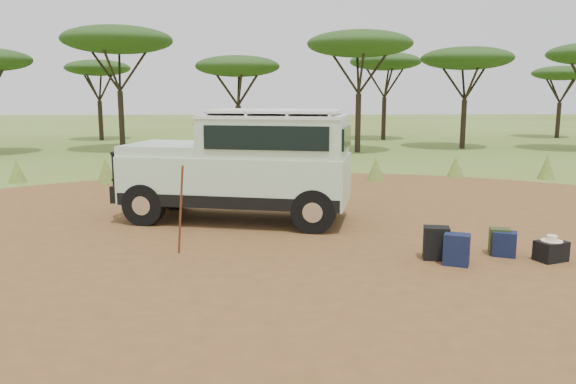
{
  "coord_description": "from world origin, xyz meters",
  "views": [
    {
      "loc": [
        -0.9,
        -10.29,
        2.92
      ],
      "look_at": [
        -0.36,
        0.62,
        1.0
      ],
      "focal_mm": 35.0,
      "sensor_mm": 36.0,
      "label": 1
    }
  ],
  "objects_px": {
    "walking_staff": "(181,210)",
    "duffel_navy": "(504,244)",
    "hard_case": "(551,251)",
    "backpack_olive": "(499,242)",
    "backpack_black": "(436,243)",
    "backpack_navy": "(457,250)",
    "safari_vehicle": "(245,168)"
  },
  "relations": [
    {
      "from": "safari_vehicle",
      "to": "hard_case",
      "type": "distance_m",
      "value": 6.59
    },
    {
      "from": "safari_vehicle",
      "to": "hard_case",
      "type": "relative_size",
      "value": 10.92
    },
    {
      "from": "backpack_olive",
      "to": "duffel_navy",
      "type": "height_order",
      "value": "backpack_olive"
    },
    {
      "from": "backpack_navy",
      "to": "backpack_olive",
      "type": "bearing_deg",
      "value": 55.83
    },
    {
      "from": "backpack_black",
      "to": "safari_vehicle",
      "type": "bearing_deg",
      "value": 148.21
    },
    {
      "from": "backpack_olive",
      "to": "duffel_navy",
      "type": "bearing_deg",
      "value": -51.93
    },
    {
      "from": "safari_vehicle",
      "to": "walking_staff",
      "type": "xyz_separation_m",
      "value": [
        -1.09,
        -2.84,
        -0.4
      ]
    },
    {
      "from": "safari_vehicle",
      "to": "backpack_navy",
      "type": "xyz_separation_m",
      "value": [
        3.72,
        -3.68,
        -0.96
      ]
    },
    {
      "from": "backpack_navy",
      "to": "backpack_olive",
      "type": "xyz_separation_m",
      "value": [
        1.01,
        0.6,
        -0.03
      ]
    },
    {
      "from": "safari_vehicle",
      "to": "hard_case",
      "type": "height_order",
      "value": "safari_vehicle"
    },
    {
      "from": "walking_staff",
      "to": "backpack_black",
      "type": "xyz_separation_m",
      "value": [
        4.56,
        -0.49,
        -0.54
      ]
    },
    {
      "from": "walking_staff",
      "to": "duffel_navy",
      "type": "bearing_deg",
      "value": -35.26
    },
    {
      "from": "backpack_black",
      "to": "backpack_olive",
      "type": "bearing_deg",
      "value": 23.16
    },
    {
      "from": "walking_staff",
      "to": "backpack_black",
      "type": "relative_size",
      "value": 2.84
    },
    {
      "from": "duffel_navy",
      "to": "hard_case",
      "type": "distance_m",
      "value": 0.77
    },
    {
      "from": "backpack_olive",
      "to": "hard_case",
      "type": "bearing_deg",
      "value": -16.0
    },
    {
      "from": "backpack_navy",
      "to": "hard_case",
      "type": "xyz_separation_m",
      "value": [
        1.75,
        0.15,
        -0.1
      ]
    },
    {
      "from": "safari_vehicle",
      "to": "walking_staff",
      "type": "relative_size",
      "value": 3.3
    },
    {
      "from": "backpack_black",
      "to": "duffel_navy",
      "type": "relative_size",
      "value": 1.3
    },
    {
      "from": "backpack_navy",
      "to": "hard_case",
      "type": "relative_size",
      "value": 1.08
    },
    {
      "from": "duffel_navy",
      "to": "backpack_navy",
      "type": "bearing_deg",
      "value": -130.24
    },
    {
      "from": "walking_staff",
      "to": "hard_case",
      "type": "bearing_deg",
      "value": -37.84
    },
    {
      "from": "safari_vehicle",
      "to": "duffel_navy",
      "type": "xyz_separation_m",
      "value": [
        4.78,
        -3.19,
        -1.01
      ]
    },
    {
      "from": "safari_vehicle",
      "to": "backpack_navy",
      "type": "bearing_deg",
      "value": -30.95
    },
    {
      "from": "duffel_navy",
      "to": "hard_case",
      "type": "bearing_deg",
      "value": -1.35
    },
    {
      "from": "duffel_navy",
      "to": "backpack_olive",
      "type": "bearing_deg",
      "value": 137.45
    },
    {
      "from": "backpack_black",
      "to": "backpack_olive",
      "type": "xyz_separation_m",
      "value": [
        1.26,
        0.25,
        -0.05
      ]
    },
    {
      "from": "backpack_olive",
      "to": "hard_case",
      "type": "relative_size",
      "value": 0.96
    },
    {
      "from": "safari_vehicle",
      "to": "backpack_olive",
      "type": "height_order",
      "value": "safari_vehicle"
    },
    {
      "from": "backpack_navy",
      "to": "duffel_navy",
      "type": "height_order",
      "value": "backpack_navy"
    },
    {
      "from": "walking_staff",
      "to": "backpack_navy",
      "type": "height_order",
      "value": "walking_staff"
    },
    {
      "from": "duffel_navy",
      "to": "hard_case",
      "type": "xyz_separation_m",
      "value": [
        0.69,
        -0.34,
        -0.05
      ]
    }
  ]
}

